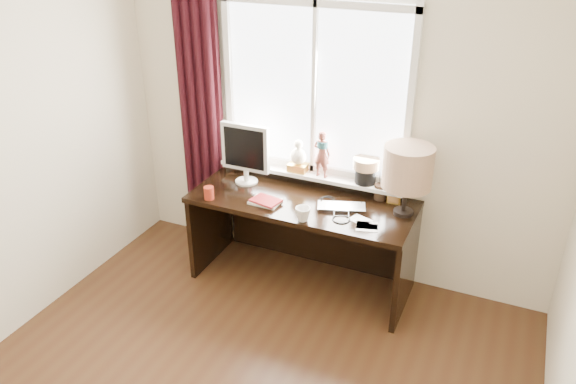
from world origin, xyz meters
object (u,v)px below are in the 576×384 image
at_px(red_cup, 209,193).
at_px(table_lamp, 408,168).
at_px(desk, 307,222).
at_px(monitor, 245,150).
at_px(laptop, 342,207).
at_px(mug, 303,214).

xyz_separation_m(red_cup, table_lamp, (1.40, 0.36, 0.31)).
relative_size(desk, monitor, 3.47).
distance_m(laptop, monitor, 0.89).
xyz_separation_m(red_cup, monitor, (0.12, 0.37, 0.23)).
height_order(red_cup, monitor, monitor).
distance_m(laptop, table_lamp, 0.56).
bearing_deg(mug, red_cup, 178.68).
bearing_deg(desk, laptop, -19.36).
bearing_deg(laptop, table_lamp, -5.23).
bearing_deg(red_cup, table_lamp, 14.53).
bearing_deg(monitor, table_lamp, -0.31).
bearing_deg(laptop, red_cup, 176.13).
bearing_deg(desk, monitor, -179.85).
bearing_deg(mug, monitor, 149.30).
xyz_separation_m(desk, table_lamp, (0.75, -0.01, 0.61)).
relative_size(mug, monitor, 0.22).
distance_m(mug, red_cup, 0.77).
bearing_deg(table_lamp, laptop, -166.41).
relative_size(monitor, table_lamp, 0.94).
distance_m(red_cup, desk, 0.80).
xyz_separation_m(laptop, mug, (-0.19, -0.28, 0.04)).
bearing_deg(laptop, mug, -143.91).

